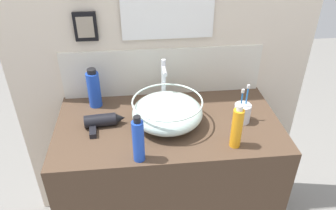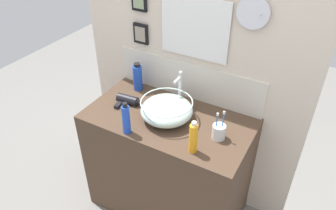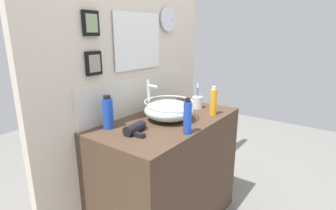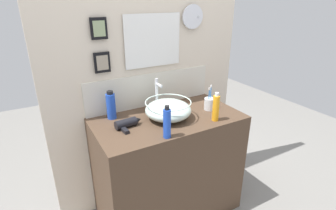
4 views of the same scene
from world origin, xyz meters
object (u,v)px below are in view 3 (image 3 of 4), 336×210
faucet (149,96)px  spray_bottle (108,113)px  hair_drier (136,128)px  toothbrush_cup (197,102)px  glass_bowl_sink (169,110)px  lotion_bottle (213,102)px  soap_dispenser (187,117)px

faucet → spray_bottle: faucet is taller
faucet → hair_drier: faucet is taller
toothbrush_cup → glass_bowl_sink: bearing=177.8°
lotion_bottle → soap_dispenser: bearing=-173.9°
glass_bowl_sink → faucet: 0.18m
lotion_bottle → spray_bottle: 0.74m
lotion_bottle → spray_bottle: bearing=148.0°
toothbrush_cup → lotion_bottle: size_ratio=0.93×
toothbrush_cup → soap_dispenser: size_ratio=0.91×
hair_drier → lotion_bottle: size_ratio=0.93×
toothbrush_cup → spray_bottle: spray_bottle is taller
glass_bowl_sink → faucet: faucet is taller
lotion_bottle → soap_dispenser: 0.42m
lotion_bottle → glass_bowl_sink: bearing=145.4°
faucet → spray_bottle: (-0.35, 0.03, -0.04)m
lotion_bottle → toothbrush_cup: bearing=64.9°
spray_bottle → lotion_bottle: bearing=-32.0°
lotion_bottle → soap_dispenser: size_ratio=0.97×
glass_bowl_sink → hair_drier: glass_bowl_sink is taller
faucet → hair_drier: (-0.30, -0.15, -0.11)m
toothbrush_cup → soap_dispenser: bearing=-156.1°
faucet → toothbrush_cup: bearing=-27.1°
faucet → toothbrush_cup: faucet is taller
hair_drier → spray_bottle: bearing=104.7°
faucet → lotion_bottle: (0.27, -0.36, -0.04)m
lotion_bottle → spray_bottle: size_ratio=1.00×
toothbrush_cup → lotion_bottle: (-0.08, -0.18, 0.05)m
toothbrush_cup → spray_bottle: size_ratio=0.93×
hair_drier → faucet: bearing=27.0°
lotion_bottle → spray_bottle: (-0.63, 0.39, 0.00)m
spray_bottle → toothbrush_cup: bearing=-16.9°
toothbrush_cup → spray_bottle: bearing=163.1°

